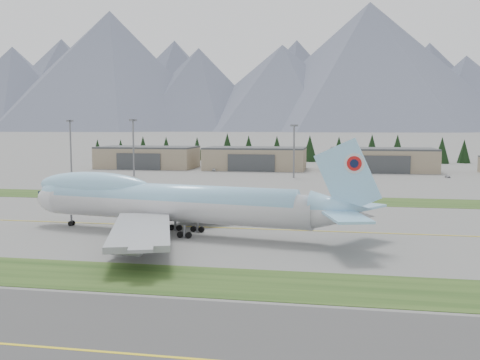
% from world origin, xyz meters
% --- Properties ---
extents(ground, '(7000.00, 7000.00, 0.00)m').
position_xyz_m(ground, '(0.00, 0.00, 0.00)').
color(ground, slate).
rests_on(ground, ground).
extents(grass_strip_near, '(400.00, 14.00, 0.08)m').
position_xyz_m(grass_strip_near, '(0.00, -38.00, 0.00)').
color(grass_strip_near, '#234017').
rests_on(grass_strip_near, ground).
extents(grass_strip_far, '(400.00, 18.00, 0.08)m').
position_xyz_m(grass_strip_far, '(0.00, 45.00, 0.00)').
color(grass_strip_far, '#234017').
rests_on(grass_strip_far, ground).
extents(asphalt_taxiway, '(400.00, 32.00, 0.04)m').
position_xyz_m(asphalt_taxiway, '(0.00, -62.00, 0.00)').
color(asphalt_taxiway, '#3A3A3A').
rests_on(asphalt_taxiway, ground).
extents(taxiway_line_main, '(400.00, 0.40, 0.02)m').
position_xyz_m(taxiway_line_main, '(0.00, 0.00, 0.00)').
color(taxiway_line_main, yellow).
rests_on(taxiway_line_main, ground).
extents(taxiway_line_near, '(400.00, 0.40, 0.02)m').
position_xyz_m(taxiway_line_near, '(0.00, -62.00, 0.00)').
color(taxiway_line_near, yellow).
rests_on(taxiway_line_near, ground).
extents(boeing_747_freighter, '(73.03, 61.86, 19.15)m').
position_xyz_m(boeing_747_freighter, '(-7.92, -7.50, 6.31)').
color(boeing_747_freighter, silver).
rests_on(boeing_747_freighter, ground).
extents(hangar_left, '(48.00, 26.60, 10.80)m').
position_xyz_m(hangar_left, '(-70.00, 149.90, 5.39)').
color(hangar_left, gray).
rests_on(hangar_left, ground).
extents(hangar_center, '(48.00, 26.60, 10.80)m').
position_xyz_m(hangar_center, '(-15.00, 149.90, 5.39)').
color(hangar_center, gray).
rests_on(hangar_center, ground).
extents(hangar_right, '(48.00, 26.60, 10.80)m').
position_xyz_m(hangar_right, '(45.00, 149.90, 5.39)').
color(hangar_right, gray).
rests_on(hangar_right, ground).
extents(floodlight_masts, '(175.18, 8.38, 23.95)m').
position_xyz_m(floodlight_masts, '(-16.79, 109.21, 15.98)').
color(floodlight_masts, slate).
rests_on(floodlight_masts, ground).
extents(service_vehicle_a, '(2.48, 4.13, 1.32)m').
position_xyz_m(service_vehicle_a, '(-32.64, 136.50, 0.00)').
color(service_vehicle_a, silver).
rests_on(service_vehicle_a, ground).
extents(service_vehicle_b, '(4.29, 2.66, 1.33)m').
position_xyz_m(service_vehicle_b, '(29.92, 116.11, 0.00)').
color(service_vehicle_b, gold).
rests_on(service_vehicle_b, ground).
extents(service_vehicle_c, '(1.94, 4.10, 1.15)m').
position_xyz_m(service_vehicle_c, '(68.94, 122.38, 0.00)').
color(service_vehicle_c, '#A8A7AB').
rests_on(service_vehicle_c, ground).
extents(conifer_belt, '(265.38, 15.52, 16.89)m').
position_xyz_m(conifer_belt, '(5.12, 211.83, 7.59)').
color(conifer_belt, black).
rests_on(conifer_belt, ground).
extents(mountain_ridge_front, '(4318.57, 1305.10, 524.63)m').
position_xyz_m(mountain_ridge_front, '(51.31, 2194.12, 235.36)').
color(mountain_ridge_front, '#4A5163').
rests_on(mountain_ridge_front, ground).
extents(mountain_ridge_rear, '(4497.09, 1073.20, 536.60)m').
position_xyz_m(mountain_ridge_rear, '(-16.28, 2900.00, 256.98)').
color(mountain_ridge_rear, '#4A5163').
rests_on(mountain_ridge_rear, ground).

